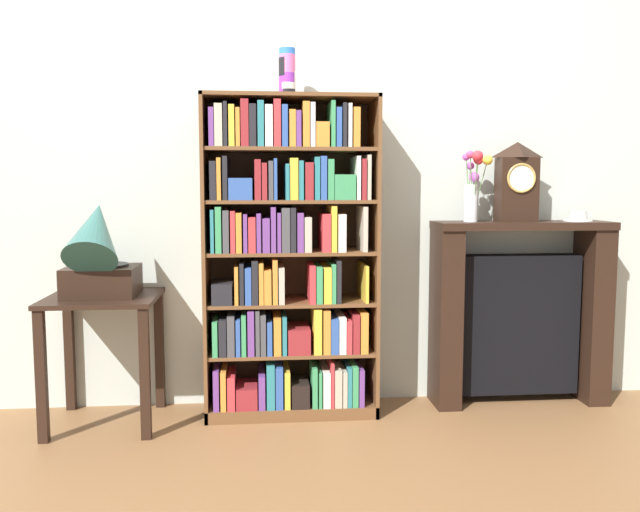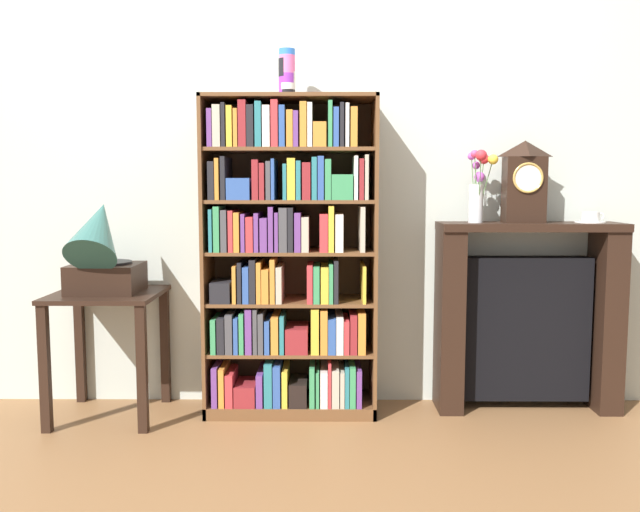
% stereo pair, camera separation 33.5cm
% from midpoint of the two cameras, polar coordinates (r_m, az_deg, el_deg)
% --- Properties ---
extents(ground_plane, '(7.56, 6.40, 0.02)m').
position_cam_midpoint_polar(ground_plane, '(3.42, 0.30, -13.92)').
color(ground_plane, brown).
extents(wall_back, '(4.56, 0.08, 2.60)m').
position_cam_midpoint_polar(wall_back, '(3.55, 2.84, 8.34)').
color(wall_back, beige).
rests_on(wall_back, ground).
extents(bookshelf, '(0.86, 0.34, 1.59)m').
position_cam_midpoint_polar(bookshelf, '(3.34, 0.05, -0.60)').
color(bookshelf, brown).
rests_on(bookshelf, ground).
extents(cup_stack, '(0.08, 0.08, 0.23)m').
position_cam_midpoint_polar(cup_stack, '(3.37, 0.10, 15.46)').
color(cup_stack, purple).
rests_on(cup_stack, bookshelf).
extents(side_table_left, '(0.52, 0.52, 0.63)m').
position_cam_midpoint_polar(side_table_left, '(3.44, -15.11, -5.53)').
color(side_table_left, black).
rests_on(side_table_left, ground).
extents(gramophone, '(0.33, 0.46, 0.52)m').
position_cam_midpoint_polar(gramophone, '(3.32, -15.56, 0.43)').
color(gramophone, black).
rests_on(gramophone, side_table_left).
extents(fireplace_mantel, '(0.92, 0.27, 0.97)m').
position_cam_midpoint_polar(fireplace_mantel, '(3.66, 19.82, -4.99)').
color(fireplace_mantel, black).
rests_on(fireplace_mantel, ground).
extents(mantel_clock, '(0.20, 0.13, 0.41)m').
position_cam_midpoint_polar(mantel_clock, '(3.56, 19.75, 6.02)').
color(mantel_clock, black).
rests_on(mantel_clock, fireplace_mantel).
extents(flower_vase, '(0.14, 0.17, 0.36)m').
position_cam_midpoint_polar(flower_vase, '(3.49, 16.14, 5.82)').
color(flower_vase, silver).
rests_on(flower_vase, fireplace_mantel).
extents(teacup_with_saucer, '(0.15, 0.15, 0.05)m').
position_cam_midpoint_polar(teacup_with_saucer, '(3.69, 24.64, 2.96)').
color(teacup_with_saucer, white).
rests_on(teacup_with_saucer, fireplace_mantel).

